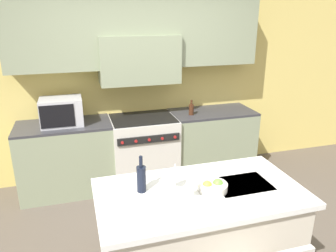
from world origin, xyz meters
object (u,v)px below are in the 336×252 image
at_px(range_stove, 144,150).
at_px(microwave, 62,111).
at_px(wine_glass_far, 175,171).
at_px(fruit_bowl, 213,186).
at_px(wine_bottle, 141,178).
at_px(oil_bottle_on_counter, 191,109).
at_px(wine_glass_near, 193,180).

bearing_deg(range_stove, microwave, 178.93).
xyz_separation_m(wine_glass_far, fruit_bowl, (0.27, -0.10, -0.12)).
bearing_deg(wine_glass_far, wine_bottle, 172.78).
xyz_separation_m(wine_bottle, oil_bottle_on_counter, (1.05, 1.77, -0.04)).
height_order(microwave, fruit_bowl, microwave).
bearing_deg(microwave, oil_bottle_on_counter, -2.48).
bearing_deg(wine_glass_near, microwave, 114.62).
relative_size(wine_bottle, fruit_bowl, 1.27).
xyz_separation_m(fruit_bowl, oil_bottle_on_counter, (0.53, 1.90, 0.04)).
height_order(range_stove, wine_glass_near, wine_glass_near).
bearing_deg(microwave, fruit_bowl, -60.43).
relative_size(range_stove, wine_glass_near, 4.24).
bearing_deg(wine_bottle, range_stove, 77.56).
height_order(microwave, wine_bottle, microwave).
xyz_separation_m(microwave, wine_glass_far, (0.85, -1.87, -0.01)).
distance_m(wine_bottle, wine_glass_near, 0.40).
height_order(range_stove, microwave, microwave).
xyz_separation_m(range_stove, oil_bottle_on_counter, (0.65, -0.05, 0.53)).
distance_m(wine_bottle, wine_glass_far, 0.26).
height_order(wine_glass_far, oil_bottle_on_counter, wine_glass_far).
bearing_deg(wine_glass_far, fruit_bowl, -21.22).
xyz_separation_m(microwave, fruit_bowl, (1.12, -1.97, -0.12)).
height_order(wine_bottle, wine_glass_far, wine_bottle).
relative_size(microwave, fruit_bowl, 2.13).
height_order(wine_glass_far, fruit_bowl, wine_glass_far).
bearing_deg(wine_bottle, wine_glass_far, -7.22).
distance_m(wine_glass_near, wine_glass_far, 0.19).
height_order(wine_bottle, oil_bottle_on_counter, wine_bottle).
bearing_deg(wine_bottle, fruit_bowl, -14.61).
bearing_deg(fruit_bowl, wine_bottle, 165.39).
xyz_separation_m(microwave, wine_glass_near, (0.93, -2.04, -0.01)).
xyz_separation_m(microwave, wine_bottle, (0.59, -1.84, -0.05)).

